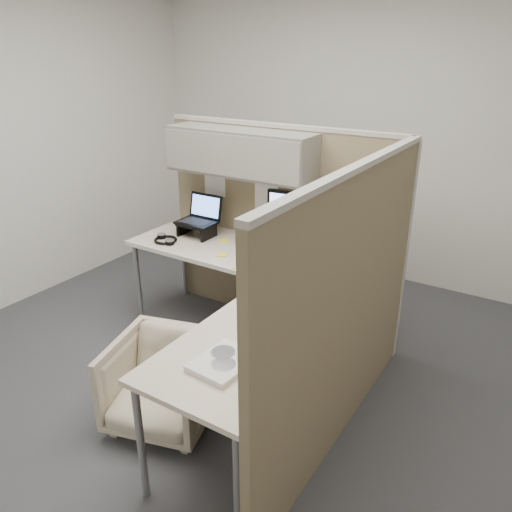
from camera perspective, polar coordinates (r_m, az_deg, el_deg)
The scene contains 20 objects.
ground at distance 3.64m, azimuth -3.54°, elevation -13.42°, with size 4.50×4.50×0.00m, color #3A3A3F.
partition_back at distance 3.89m, azimuth 0.63°, elevation 7.12°, with size 2.00×0.36×1.63m.
partition_right at distance 2.78m, azimuth 10.53°, elevation -6.15°, with size 0.07×2.03×1.63m.
desk at distance 3.31m, azimuth -0.79°, elevation -3.39°, with size 2.00×1.98×0.73m.
office_chair at distance 3.14m, azimuth -10.61°, elevation -13.62°, with size 0.59×0.55×0.61m, color beige.
monitor_left at distance 3.63m, azimuth 4.55°, elevation 4.35°, with size 0.44×0.20×0.47m.
monitor_right at distance 3.31m, azimuth 10.37°, elevation 2.19°, with size 0.39×0.26×0.47m.
laptop_station at distance 4.06m, azimuth -6.57°, elevation 4.04°, with size 0.31×0.26×0.32m.
keyboard at distance 3.42m, azimuth 3.03°, elevation -1.55°, with size 0.45×0.15×0.02m, color black.
mouse at distance 3.20m, azimuth 6.79°, elevation -3.38°, with size 0.09×0.05×0.03m, color black.
travel_mug at distance 3.53m, azimuth 5.79°, elevation 0.37°, with size 0.07×0.07×0.16m.
soda_can_green at distance 3.19m, azimuth 10.47°, elevation -2.80°, with size 0.07×0.07×0.12m, color #268C1E.
soda_can_silver at distance 3.33m, azimuth 7.92°, elevation -1.53°, with size 0.07×0.07×0.12m, color #B21E1E.
sticky_note_d at distance 3.68m, azimuth -0.19°, elevation 0.20°, with size 0.08×0.08×0.01m, color yellow.
sticky_note_b at distance 3.46m, azimuth -1.83°, elevation -1.37°, with size 0.08×0.08×0.01m, color yellow.
sticky_note_c at distance 3.95m, azimuth -3.62°, elevation 1.78°, with size 0.08×0.08×0.01m, color yellow.
sticky_note_a at distance 3.68m, azimuth -3.94°, elevation 0.14°, with size 0.08×0.08×0.01m, color yellow.
headphones at distance 4.00m, azimuth -10.30°, elevation 1.85°, with size 0.24×0.24×0.03m.
paper_stack at distance 2.46m, azimuth -3.70°, elevation -12.02°, with size 0.26×0.32×0.03m.
desk_clock at distance 2.75m, azimuth 3.76°, elevation -7.27°, with size 0.06×0.08×0.08m.
Camera 1 is at (1.76, -2.36, 2.14)m, focal length 35.00 mm.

